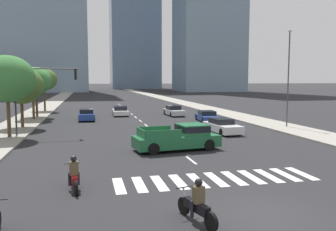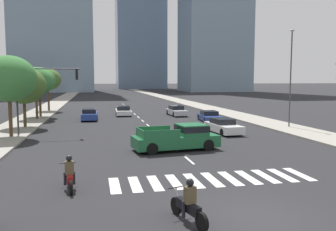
# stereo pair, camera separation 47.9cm
# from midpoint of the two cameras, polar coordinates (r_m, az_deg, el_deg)

# --- Properties ---
(ground_plane) EXTENTS (800.00, 800.00, 0.00)m
(ground_plane) POSITION_cam_midpoint_polar(r_m,az_deg,el_deg) (12.87, 15.02, -15.46)
(ground_plane) COLOR #232326
(sidewalk_east) EXTENTS (4.00, 260.00, 0.15)m
(sidewalk_east) POSITION_cam_midpoint_polar(r_m,az_deg,el_deg) (44.77, 12.14, -0.14)
(sidewalk_east) COLOR gray
(sidewalk_east) RESTS_ON ground
(sidewalk_west) EXTENTS (4.00, 260.00, 0.15)m
(sidewalk_west) POSITION_cam_midpoint_polar(r_m,az_deg,el_deg) (41.53, -21.64, -0.88)
(sidewalk_west) COLOR gray
(sidewalk_west) RESTS_ON ground
(crosswalk_near) EXTENTS (9.45, 2.42, 0.01)m
(crosswalk_near) POSITION_cam_midpoint_polar(r_m,az_deg,el_deg) (16.77, 7.99, -10.24)
(crosswalk_near) COLOR silver
(crosswalk_near) RESTS_ON ground
(lane_divider_center) EXTENTS (0.14, 50.00, 0.01)m
(lane_divider_center) POSITION_cam_midpoint_polar(r_m,az_deg,el_deg) (43.74, -4.54, -0.26)
(lane_divider_center) COLOR silver
(lane_divider_center) RESTS_ON ground
(motorcycle_lead) EXTENTS (0.70, 2.16, 1.49)m
(motorcycle_lead) POSITION_cam_midpoint_polar(r_m,az_deg,el_deg) (15.55, -14.86, -9.46)
(motorcycle_lead) COLOR black
(motorcycle_lead) RESTS_ON ground
(motorcycle_trailing) EXTENTS (0.92, 2.13, 1.49)m
(motorcycle_trailing) POSITION_cam_midpoint_polar(r_m,az_deg,el_deg) (11.77, 4.56, -14.31)
(motorcycle_trailing) COLOR black
(motorcycle_trailing) RESTS_ON ground
(pickup_truck) EXTENTS (5.84, 2.77, 1.67)m
(pickup_truck) POSITION_cam_midpoint_polar(r_m,az_deg,el_deg) (23.29, 2.50, -3.61)
(pickup_truck) COLOR #1E6038
(pickup_truck) RESTS_ON ground
(sedan_blue_0) EXTENTS (2.20, 4.64, 1.18)m
(sedan_blue_0) POSITION_cam_midpoint_polar(r_m,az_deg,el_deg) (39.30, 7.11, -0.17)
(sedan_blue_0) COLOR navy
(sedan_blue_0) RESTS_ON ground
(sedan_white_1) EXTENTS (2.15, 4.70, 1.28)m
(sedan_white_1) POSITION_cam_midpoint_polar(r_m,az_deg,el_deg) (30.93, 9.39, -1.74)
(sedan_white_1) COLOR silver
(sedan_white_1) RESTS_ON ground
(sedan_silver_2) EXTENTS (1.98, 4.63, 1.30)m
(sedan_silver_2) POSITION_cam_midpoint_polar(r_m,az_deg,el_deg) (45.39, 1.70, 0.73)
(sedan_silver_2) COLOR #B7BABF
(sedan_silver_2) RESTS_ON ground
(sedan_white_3) EXTENTS (2.01, 4.74, 1.22)m
(sedan_white_3) POSITION_cam_midpoint_polar(r_m,az_deg,el_deg) (46.06, -7.01, 0.73)
(sedan_white_3) COLOR silver
(sedan_white_3) RESTS_ON ground
(sedan_blue_4) EXTENTS (1.84, 4.36, 1.30)m
(sedan_blue_4) POSITION_cam_midpoint_polar(r_m,az_deg,el_deg) (41.31, -12.31, 0.10)
(sedan_blue_4) COLOR navy
(sedan_blue_4) RESTS_ON ground
(traffic_signal_far) EXTENTS (5.29, 0.28, 5.77)m
(traffic_signal_far) POSITION_cam_midpoint_polar(r_m,az_deg,el_deg) (30.52, -19.47, 4.60)
(traffic_signal_far) COLOR #333335
(traffic_signal_far) RESTS_ON sidewalk_west
(street_lamp_east) EXTENTS (0.50, 0.24, 9.17)m
(street_lamp_east) POSITION_cam_midpoint_polar(r_m,az_deg,el_deg) (35.43, 19.68, 6.66)
(street_lamp_east) COLOR #3F3F42
(street_lamp_east) RESTS_ON sidewalk_east
(street_tree_nearest) EXTENTS (4.25, 4.25, 6.38)m
(street_tree_nearest) POSITION_cam_midpoint_polar(r_m,az_deg,el_deg) (30.19, -24.04, 5.48)
(street_tree_nearest) COLOR #4C3823
(street_tree_nearest) RESTS_ON sidewalk_west
(street_tree_second) EXTENTS (4.11, 4.11, 5.69)m
(street_tree_second) POSITION_cam_midpoint_polar(r_m,az_deg,el_deg) (35.89, -22.05, 4.53)
(street_tree_second) COLOR #4C3823
(street_tree_second) RESTS_ON sidewalk_west
(street_tree_third) EXTENTS (3.85, 3.85, 5.93)m
(street_tree_third) POSITION_cam_midpoint_polar(r_m,az_deg,el_deg) (43.02, -20.38, 5.20)
(street_tree_third) COLOR #4C3823
(street_tree_third) RESTS_ON sidewalk_west
(street_tree_fourth) EXTENTS (3.84, 3.84, 5.99)m
(street_tree_fourth) POSITION_cam_midpoint_polar(r_m,az_deg,el_deg) (45.71, -19.88, 5.32)
(street_tree_fourth) COLOR #4C3823
(street_tree_fourth) RESTS_ON sidewalk_west
(street_tree_fifth) EXTENTS (3.72, 3.72, 6.09)m
(street_tree_fifth) POSITION_cam_midpoint_polar(r_m,az_deg,el_deg) (53.87, -18.68, 5.54)
(street_tree_fifth) COLOR #4C3823
(street_tree_fifth) RESTS_ON sidewalk_west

